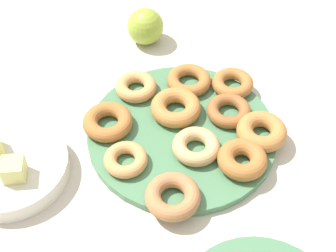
# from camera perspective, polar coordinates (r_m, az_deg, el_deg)

# --- Properties ---
(ground_plane) EXTENTS (2.40, 2.40, 0.00)m
(ground_plane) POSITION_cam_1_polar(r_m,az_deg,el_deg) (0.90, 1.61, -1.15)
(ground_plane) COLOR beige
(donut_plate) EXTENTS (0.34, 0.34, 0.02)m
(donut_plate) POSITION_cam_1_polar(r_m,az_deg,el_deg) (0.89, 1.62, -0.82)
(donut_plate) COLOR #4C7F56
(donut_plate) RESTS_ON ground_plane
(donut_0) EXTENTS (0.10, 0.10, 0.03)m
(donut_0) POSITION_cam_1_polar(r_m,az_deg,el_deg) (0.84, 3.32, -2.41)
(donut_0) COLOR tan
(donut_0) RESTS_ON donut_plate
(donut_1) EXTENTS (0.11, 0.11, 0.03)m
(donut_1) POSITION_cam_1_polar(r_m,az_deg,el_deg) (0.78, 0.56, -8.26)
(donut_1) COLOR #B27547
(donut_1) RESTS_ON donut_plate
(donut_2) EXTENTS (0.11, 0.11, 0.02)m
(donut_2) POSITION_cam_1_polar(r_m,az_deg,el_deg) (0.94, -3.77, 4.62)
(donut_2) COLOR tan
(donut_2) RESTS_ON donut_plate
(donut_3) EXTENTS (0.09, 0.09, 0.03)m
(donut_3) POSITION_cam_1_polar(r_m,az_deg,el_deg) (0.88, -7.08, 0.49)
(donut_3) COLOR #AD6B33
(donut_3) RESTS_ON donut_plate
(donut_4) EXTENTS (0.10, 0.10, 0.02)m
(donut_4) POSITION_cam_1_polar(r_m,az_deg,el_deg) (0.91, 7.16, 1.78)
(donut_4) COLOR #995B2D
(donut_4) RESTS_ON donut_plate
(donut_5) EXTENTS (0.08, 0.08, 0.02)m
(donut_5) POSITION_cam_1_polar(r_m,az_deg,el_deg) (0.83, -4.99, -3.95)
(donut_5) COLOR tan
(donut_5) RESTS_ON donut_plate
(donut_6) EXTENTS (0.10, 0.10, 0.03)m
(donut_6) POSITION_cam_1_polar(r_m,az_deg,el_deg) (0.90, 0.92, 2.18)
(donut_6) COLOR #BC7A3D
(donut_6) RESTS_ON donut_plate
(donut_7) EXTENTS (0.11, 0.11, 0.03)m
(donut_7) POSITION_cam_1_polar(r_m,az_deg,el_deg) (0.88, 10.95, -0.64)
(donut_7) COLOR #BC7A3D
(donut_7) RESTS_ON donut_plate
(donut_8) EXTENTS (0.12, 0.12, 0.02)m
(donut_8) POSITION_cam_1_polar(r_m,az_deg,el_deg) (0.96, 2.48, 5.37)
(donut_8) COLOR #AD6B33
(donut_8) RESTS_ON donut_plate
(donut_9) EXTENTS (0.08, 0.08, 0.02)m
(donut_9) POSITION_cam_1_polar(r_m,az_deg,el_deg) (0.96, 7.61, 4.97)
(donut_9) COLOR #AD6B33
(donut_9) RESTS_ON donut_plate
(donut_10) EXTENTS (0.12, 0.12, 0.03)m
(donut_10) POSITION_cam_1_polar(r_m,az_deg,el_deg) (0.83, 8.72, -3.92)
(donut_10) COLOR #AD6B33
(donut_10) RESTS_ON donut_plate
(fruit_bowl) EXTENTS (0.20, 0.20, 0.03)m
(fruit_bowl) POSITION_cam_1_polar(r_m,az_deg,el_deg) (0.87, -17.95, -4.71)
(fruit_bowl) COLOR silver
(fruit_bowl) RESTS_ON ground_plane
(melon_chunk_left) EXTENTS (0.05, 0.05, 0.04)m
(melon_chunk_left) POSITION_cam_1_polar(r_m,az_deg,el_deg) (0.82, -17.68, -4.89)
(melon_chunk_left) COLOR #DBD67A
(melon_chunk_left) RESTS_ON fruit_bowl
(apple) EXTENTS (0.08, 0.08, 0.08)m
(apple) POSITION_cam_1_polar(r_m,az_deg,el_deg) (1.07, -2.68, 11.62)
(apple) COLOR #93AD38
(apple) RESTS_ON ground_plane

